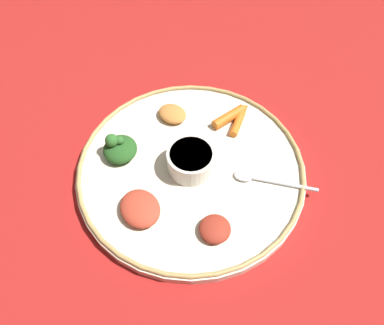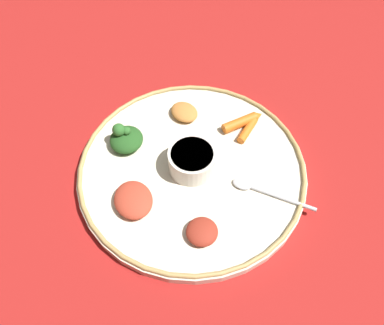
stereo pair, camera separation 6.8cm
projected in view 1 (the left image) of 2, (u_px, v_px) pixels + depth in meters
The scene contains 11 objects.
ground_plane at pixel (192, 173), 0.71m from camera, with size 2.40×2.40×0.00m, color maroon.
platter at pixel (192, 170), 0.70m from camera, with size 0.42×0.42×0.02m, color beige.
platter_rim at pixel (192, 166), 0.69m from camera, with size 0.41×0.41×0.01m, color tan.
center_bowl at pixel (192, 160), 0.68m from camera, with size 0.09×0.09×0.04m.
spoon at pixel (262, 179), 0.68m from camera, with size 0.05×0.15×0.01m.
greens_pile at pixel (120, 148), 0.70m from camera, with size 0.07×0.06×0.05m.
carrot_near_spoon at pixel (239, 121), 0.75m from camera, with size 0.08×0.04×0.02m.
carrot_outer at pixel (232, 116), 0.75m from camera, with size 0.07×0.08×0.02m.
mound_beet at pixel (216, 229), 0.61m from camera, with size 0.05×0.05×0.02m, color maroon.
mound_squash at pixel (173, 114), 0.76m from camera, with size 0.06×0.05×0.02m, color #C67A38.
mound_berbere_red at pixel (141, 208), 0.63m from camera, with size 0.08×0.06×0.02m, color #B73D28.
Camera 1 is at (-0.39, 0.00, 0.60)m, focal length 35.69 mm.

